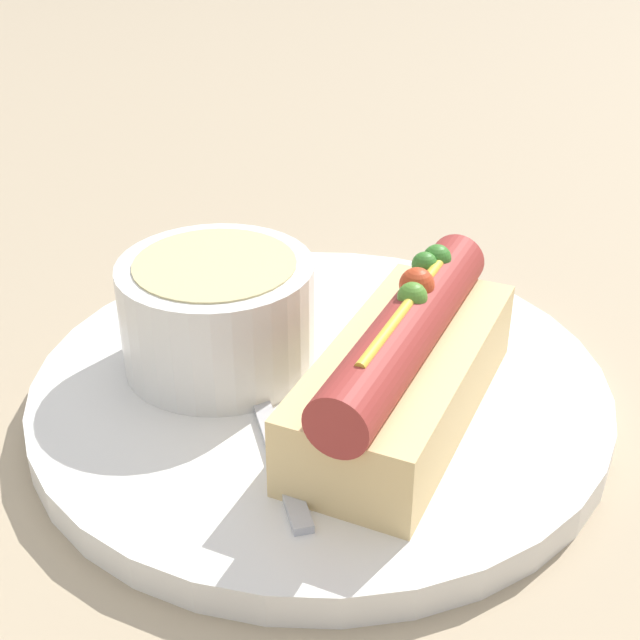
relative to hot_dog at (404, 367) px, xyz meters
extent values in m
plane|color=tan|center=(-0.01, 0.05, -0.04)|extent=(4.00, 4.00, 0.00)
cylinder|color=white|center=(-0.01, 0.05, -0.04)|extent=(0.29, 0.29, 0.02)
cube|color=#E5C17F|center=(0.00, 0.00, -0.01)|extent=(0.17, 0.13, 0.04)
cylinder|color=#9E332D|center=(0.00, 0.00, 0.02)|extent=(0.15, 0.10, 0.03)
sphere|color=#387A28|center=(0.03, 0.02, 0.03)|extent=(0.01, 0.01, 0.01)
sphere|color=#C63F1E|center=(0.01, 0.01, 0.03)|extent=(0.02, 0.02, 0.02)
sphere|color=#387A28|center=(0.04, 0.03, 0.03)|extent=(0.01, 0.01, 0.01)
sphere|color=#518C2D|center=(0.01, 0.00, 0.03)|extent=(0.01, 0.01, 0.01)
cylinder|color=gold|center=(0.00, 0.00, 0.03)|extent=(0.10, 0.06, 0.01)
cylinder|color=silver|center=(-0.04, 0.09, 0.00)|extent=(0.10, 0.10, 0.06)
cylinder|color=#D1C184|center=(-0.04, 0.09, 0.02)|extent=(0.08, 0.08, 0.02)
cube|color=#B7B7BC|center=(-0.06, 0.01, -0.03)|extent=(0.05, 0.10, 0.00)
ellipsoid|color=#B7B7BC|center=(-0.04, 0.08, -0.02)|extent=(0.04, 0.05, 0.01)
camera|label=1|loc=(-0.24, -0.25, 0.23)|focal=50.00mm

